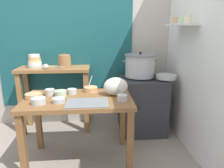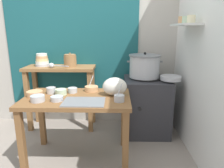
{
  "view_description": "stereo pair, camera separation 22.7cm",
  "coord_description": "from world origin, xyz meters",
  "views": [
    {
      "loc": [
        0.27,
        -1.99,
        1.4
      ],
      "look_at": [
        0.44,
        0.19,
        0.82
      ],
      "focal_mm": 33.27,
      "sensor_mm": 36.0,
      "label": 1
    },
    {
      "loc": [
        0.5,
        -2.0,
        1.4
      ],
      "look_at": [
        0.44,
        0.19,
        0.82
      ],
      "focal_mm": 33.27,
      "sensor_mm": 36.0,
      "label": 2
    }
  ],
  "objects": [
    {
      "name": "ground_plane",
      "position": [
        0.0,
        0.0,
        0.0
      ],
      "size": [
        9.0,
        9.0,
        0.0
      ],
      "primitive_type": "plane",
      "color": "gray"
    },
    {
      "name": "wall_back",
      "position": [
        0.08,
        1.1,
        1.3
      ],
      "size": [
        4.4,
        0.12,
        2.6
      ],
      "color": "#B2ADA3",
      "rests_on": "ground"
    },
    {
      "name": "wall_right",
      "position": [
        1.4,
        0.2,
        1.3
      ],
      "size": [
        0.3,
        3.2,
        2.6
      ],
      "color": "white",
      "rests_on": "ground"
    },
    {
      "name": "prep_table",
      "position": [
        0.08,
        0.04,
        0.61
      ],
      "size": [
        1.1,
        0.66,
        0.72
      ],
      "color": "brown",
      "rests_on": "ground"
    },
    {
      "name": "back_shelf_table",
      "position": [
        -0.3,
        0.83,
        0.68
      ],
      "size": [
        0.96,
        0.4,
        0.9
      ],
      "color": "olive",
      "rests_on": "ground"
    },
    {
      "name": "stove_block",
      "position": [
        0.9,
        0.7,
        0.38
      ],
      "size": [
        0.6,
        0.61,
        0.78
      ],
      "color": "#2D2D33",
      "rests_on": "ground"
    },
    {
      "name": "steamer_pot",
      "position": [
        0.86,
        0.72,
        0.93
      ],
      "size": [
        0.46,
        0.42,
        0.34
      ],
      "color": "#B7BABF",
      "rests_on": "stove_block"
    },
    {
      "name": "clay_pot",
      "position": [
        -0.15,
        0.83,
        0.98
      ],
      "size": [
        0.17,
        0.17,
        0.19
      ],
      "color": "olive",
      "rests_on": "back_shelf_table"
    },
    {
      "name": "bowl_stack_enamel",
      "position": [
        -0.55,
        0.86,
        0.98
      ],
      "size": [
        0.19,
        0.19,
        0.18
      ],
      "color": "#B7BABF",
      "rests_on": "back_shelf_table"
    },
    {
      "name": "ladle",
      "position": [
        -0.36,
        0.71,
        0.94
      ],
      "size": [
        0.28,
        0.11,
        0.07
      ],
      "color": "#B7BABF",
      "rests_on": "back_shelf_table"
    },
    {
      "name": "serving_tray",
      "position": [
        0.18,
        -0.13,
        0.72
      ],
      "size": [
        0.4,
        0.28,
        0.01
      ],
      "primitive_type": "cube",
      "color": "slate",
      "rests_on": "prep_table"
    },
    {
      "name": "plastic_bag",
      "position": [
        0.47,
        0.1,
        0.82
      ],
      "size": [
        0.26,
        0.17,
        0.19
      ],
      "primitive_type": "ellipsoid",
      "color": "silver",
      "rests_on": "prep_table"
    },
    {
      "name": "wide_pan",
      "position": [
        1.18,
        0.56,
        0.81
      ],
      "size": [
        0.26,
        0.26,
        0.05
      ],
      "primitive_type": "cylinder",
      "color": "#B7BABF",
      "rests_on": "stove_block"
    },
    {
      "name": "prep_bowl_0",
      "position": [
        -0.27,
        -0.11,
        0.75
      ],
      "size": [
        0.14,
        0.14,
        0.06
      ],
      "color": "#B7BABF",
      "rests_on": "prep_table"
    },
    {
      "name": "prep_bowl_1",
      "position": [
        -0.22,
        0.16,
        0.76
      ],
      "size": [
        0.1,
        0.1,
        0.07
      ],
      "color": "#B7BABF",
      "rests_on": "prep_table"
    },
    {
      "name": "prep_bowl_2",
      "position": [
        -0.09,
        -0.09,
        0.75
      ],
      "size": [
        0.12,
        0.12,
        0.05
      ],
      "color": "#B7BABF",
      "rests_on": "prep_table"
    },
    {
      "name": "prep_bowl_3",
      "position": [
        0.01,
        0.19,
        0.75
      ],
      "size": [
        0.1,
        0.1,
        0.05
      ],
      "color": "#B7BABF",
      "rests_on": "prep_table"
    },
    {
      "name": "prep_bowl_4",
      "position": [
        -0.36,
        0.05,
        0.75
      ],
      "size": [
        0.16,
        0.16,
        0.05
      ],
      "color": "tan",
      "rests_on": "prep_table"
    },
    {
      "name": "prep_bowl_5",
      "position": [
        0.21,
        0.26,
        0.75
      ],
      "size": [
        0.15,
        0.15,
        0.17
      ],
      "color": "tan",
      "rests_on": "prep_table"
    },
    {
      "name": "prep_bowl_6",
      "position": [
        0.52,
        -0.09,
        0.76
      ],
      "size": [
        0.1,
        0.1,
        0.18
      ],
      "color": "#B7BABF",
      "rests_on": "prep_table"
    },
    {
      "name": "prep_bowl_7",
      "position": [
        -0.1,
        0.11,
        0.75
      ],
      "size": [
        0.12,
        0.12,
        0.06
      ],
      "color": "#B7D1AD",
      "rests_on": "prep_table"
    }
  ]
}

